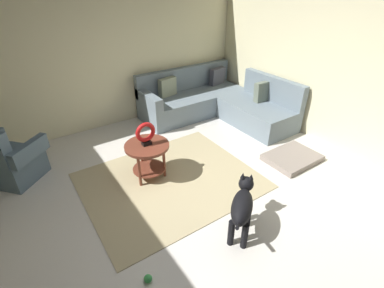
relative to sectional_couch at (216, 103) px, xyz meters
The scene contains 11 objects.
ground_plane 2.85m from the sectional_couch, 134.68° to the right, with size 6.00×6.00×0.10m, color silver.
wall_back 2.44m from the sectional_couch, 155.09° to the left, with size 6.00×0.12×2.70m, color beige.
wall_right 2.47m from the sectional_couch, 64.81° to the right, with size 0.12×6.00×2.70m, color beige.
area_rug 2.28m from the sectional_couch, 144.49° to the right, with size 2.30×1.90×0.01m, color tan.
sectional_couch is the anchor object (origin of this frame).
armchair 3.63m from the sectional_couch, behind, with size 0.98×1.00×0.88m.
side_table 2.31m from the sectional_couch, 152.24° to the right, with size 0.60×0.60×0.54m.
torus_sculpture 2.34m from the sectional_couch, 152.24° to the right, with size 0.28×0.08×0.33m.
dog_bed_mat 1.95m from the sectional_couch, 90.36° to the right, with size 0.80×0.60×0.09m, color gray.
dog 3.03m from the sectional_couch, 123.21° to the right, with size 0.69×0.58×0.63m.
dog_toy_ball 3.75m from the sectional_couch, 137.97° to the right, with size 0.08×0.08×0.08m, color green.
Camera 1 is at (-1.34, -2.04, 2.46)m, focal length 26.19 mm.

